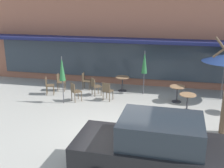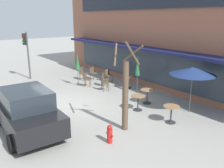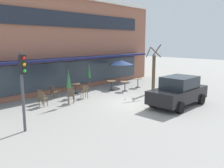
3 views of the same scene
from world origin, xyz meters
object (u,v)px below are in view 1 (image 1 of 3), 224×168
patio_umbrella_cream_folded (62,69)px  cafe_chair_2 (95,85)px  cafe_chair_0 (60,81)px  cafe_table_streetside (122,81)px  cafe_table_mid_patio (177,91)px  cafe_chair_4 (85,80)px  cafe_chair_3 (48,84)px  cafe_table_by_tree (187,100)px  cafe_chair_1 (75,91)px  cafe_chair_5 (107,90)px  patio_umbrella_corner_open (144,63)px  parked_sedan (156,149)px

patio_umbrella_cream_folded → cafe_chair_2: size_ratio=2.47×
cafe_chair_0 → cafe_chair_2: 2.03m
cafe_table_streetside → cafe_table_mid_patio: 2.96m
cafe_chair_4 → cafe_chair_2: bearing=-48.0°
cafe_chair_3 → cafe_table_by_tree: bearing=-6.7°
cafe_chair_1 → cafe_chair_3: size_ratio=1.00×
cafe_chair_3 → cafe_chair_5: 3.08m
cafe_table_streetside → cafe_chair_1: cafe_chair_1 is taller
cafe_chair_1 → cafe_chair_3: 1.73m
cafe_chair_1 → cafe_chair_4: bearing=92.1°
patio_umbrella_corner_open → cafe_chair_1: patio_umbrella_corner_open is taller
cafe_table_by_tree → patio_umbrella_cream_folded: 5.63m
cafe_chair_1 → cafe_chair_5: bearing=14.8°
cafe_chair_2 → cafe_chair_4: size_ratio=1.00×
cafe_chair_3 → cafe_chair_1: bearing=-21.3°
cafe_table_streetside → cafe_table_by_tree: same height
cafe_table_streetside → cafe_chair_0: 3.25m
patio_umbrella_cream_folded → cafe_chair_3: 1.90m
cafe_table_by_tree → cafe_chair_0: bearing=167.0°
cafe_chair_5 → cafe_chair_0: bearing=161.2°
cafe_chair_3 → cafe_chair_5: size_ratio=1.00×
cafe_chair_0 → cafe_chair_2: (2.00, -0.36, 0.00)m
cafe_table_mid_patio → cafe_chair_1: 4.75m
cafe_table_by_tree → cafe_chair_0: 6.54m
cafe_chair_0 → cafe_chair_5: (2.75, -0.93, 0.00)m
cafe_chair_0 → cafe_chair_1: 1.85m
cafe_chair_0 → cafe_chair_2: same height
cafe_table_streetside → patio_umbrella_cream_folded: 3.47m
cafe_table_mid_patio → cafe_chair_5: size_ratio=0.85×
cafe_table_by_tree → patio_umbrella_corner_open: (-2.05, 1.84, 1.11)m
cafe_chair_2 → cafe_table_by_tree: bearing=-14.3°
parked_sedan → cafe_chair_1: bearing=128.1°
cafe_chair_0 → parked_sedan: parked_sedan is taller
cafe_table_by_tree → cafe_chair_1: 5.09m
cafe_table_mid_patio → cafe_chair_0: 5.97m
cafe_chair_0 → cafe_chair_3: size_ratio=1.00×
cafe_chair_1 → cafe_table_mid_patio: bearing=10.8°
patio_umbrella_cream_folded → patio_umbrella_corner_open: same height
patio_umbrella_cream_folded → cafe_chair_2: bearing=49.4°
patio_umbrella_corner_open → cafe_chair_5: size_ratio=2.47×
cafe_table_mid_patio → patio_umbrella_cream_folded: patio_umbrella_cream_folded is taller
cafe_table_streetside → cafe_chair_4: size_ratio=0.85×
cafe_table_mid_patio → cafe_chair_4: (-4.74, 0.93, 0.01)m
cafe_chair_0 → cafe_chair_4: 1.32m
cafe_chair_5 → patio_umbrella_corner_open: bearing=39.5°
cafe_table_mid_patio → patio_umbrella_corner_open: (-1.63, 0.79, 1.11)m
patio_umbrella_cream_folded → cafe_chair_3: (-1.18, 1.00, -1.10)m
cafe_chair_1 → cafe_table_streetside: bearing=45.6°
cafe_chair_4 → cafe_chair_5: size_ratio=1.00×
cafe_table_streetside → cafe_chair_2: size_ratio=0.85×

